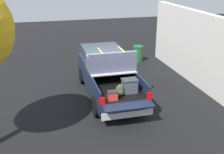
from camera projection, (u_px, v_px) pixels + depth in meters
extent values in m
plane|color=black|center=(109.00, 95.00, 12.81)|extent=(40.00, 40.00, 0.00)
cube|color=#162138|center=(109.00, 83.00, 12.59)|extent=(5.50, 1.92, 0.48)
cube|color=black|center=(116.00, 88.00, 11.41)|extent=(2.80, 1.80, 0.04)
cube|color=#162138|center=(93.00, 84.00, 11.11)|extent=(2.80, 0.06, 0.50)
cube|color=#162138|center=(138.00, 80.00, 11.55)|extent=(2.80, 0.06, 0.50)
cube|color=#162138|center=(108.00, 71.00, 12.56)|extent=(0.06, 1.80, 0.50)
cube|color=#162138|center=(128.00, 106.00, 9.90)|extent=(0.55, 1.80, 0.04)
cube|color=#B2B2B7|center=(111.00, 70.00, 11.93)|extent=(1.25, 1.92, 0.04)
cube|color=#162138|center=(102.00, 63.00, 13.63)|extent=(2.30, 1.92, 0.50)
cube|color=#2D3842|center=(102.00, 53.00, 13.35)|extent=(1.94, 1.76, 0.53)
cube|color=#162138|center=(96.00, 56.00, 14.87)|extent=(0.40, 1.82, 0.38)
cube|color=#B2B2B7|center=(127.00, 113.00, 10.17)|extent=(0.24, 1.92, 0.24)
cube|color=red|center=(102.00, 101.00, 9.86)|extent=(0.06, 0.20, 0.28)
cube|color=red|center=(149.00, 96.00, 10.28)|extent=(0.06, 0.20, 0.28)
cylinder|color=black|center=(83.00, 75.00, 14.04)|extent=(0.79, 0.30, 0.79)
cylinder|color=black|center=(117.00, 72.00, 14.45)|extent=(0.79, 0.30, 0.79)
cylinder|color=black|center=(97.00, 107.00, 10.88)|extent=(0.79, 0.30, 0.79)
cylinder|color=black|center=(141.00, 102.00, 11.29)|extent=(0.79, 0.30, 0.79)
cube|color=#474C56|center=(130.00, 86.00, 10.84)|extent=(0.40, 0.55, 0.50)
cube|color=#31353C|center=(130.00, 80.00, 10.74)|extent=(0.44, 0.59, 0.05)
ellipsoid|color=#384728|center=(120.00, 90.00, 10.57)|extent=(0.20, 0.34, 0.45)
ellipsoid|color=#384728|center=(121.00, 93.00, 10.50)|extent=(0.09, 0.24, 0.20)
cube|color=red|center=(113.00, 96.00, 10.26)|extent=(0.26, 0.34, 0.30)
cube|color=#262628|center=(113.00, 92.00, 10.20)|extent=(0.28, 0.36, 0.04)
cube|color=#4C5166|center=(111.00, 64.00, 11.85)|extent=(0.86, 1.99, 0.42)
cube|color=#4C5166|center=(113.00, 57.00, 11.38)|extent=(0.16, 1.99, 0.40)
cube|color=#4C5166|center=(89.00, 58.00, 11.57)|extent=(0.62, 0.20, 0.22)
cube|color=#4C5166|center=(131.00, 55.00, 11.99)|extent=(0.62, 0.20, 0.22)
cube|color=yellow|center=(100.00, 51.00, 11.52)|extent=(0.96, 0.03, 0.02)
cube|color=yellow|center=(121.00, 49.00, 11.73)|extent=(0.96, 0.03, 0.02)
cube|color=silver|center=(211.00, 55.00, 12.60)|extent=(11.44, 0.36, 3.49)
cylinder|color=#1E592D|center=(138.00, 54.00, 17.23)|extent=(0.56, 0.56, 0.90)
cylinder|color=#1E592D|center=(138.00, 47.00, 17.05)|extent=(0.60, 0.60, 0.08)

